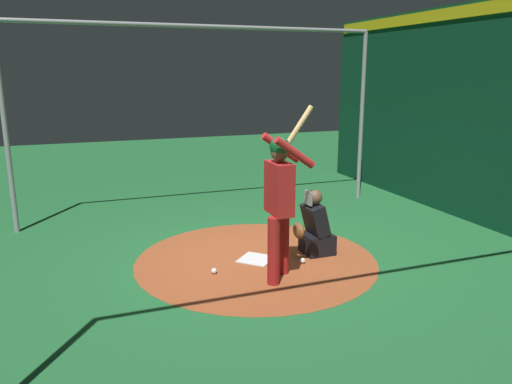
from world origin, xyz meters
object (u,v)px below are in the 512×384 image
object	(u,v)px
home_plate	(256,259)
baseball_1	(303,261)
catcher	(315,229)
batter	(280,194)
baseball_0	(214,271)

from	to	relation	value
home_plate	baseball_1	xyz separation A→B (m)	(-0.53, 0.35, 0.03)
home_plate	catcher	size ratio (longest dim) A/B	0.46
home_plate	baseball_1	bearing A→B (deg)	147.02
catcher	batter	bearing A→B (deg)	37.52
batter	baseball_0	xyz separation A→B (m)	(0.72, -0.40, -1.03)
home_plate	batter	xyz separation A→B (m)	(-0.05, 0.67, 1.06)
baseball_0	home_plate	bearing A→B (deg)	-158.17
home_plate	catcher	world-z (taller)	catcher
catcher	baseball_0	xyz separation A→B (m)	(1.52, 0.21, -0.32)
home_plate	catcher	distance (m)	0.92
home_plate	batter	distance (m)	1.25
batter	catcher	size ratio (longest dim) A/B	2.28
batter	baseball_0	world-z (taller)	batter
catcher	baseball_1	distance (m)	0.54
batter	baseball_1	xyz separation A→B (m)	(-0.48, -0.32, -1.03)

